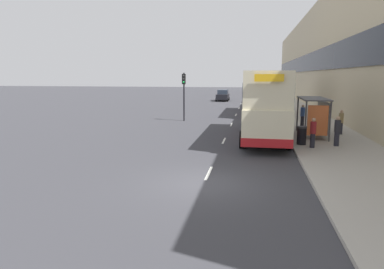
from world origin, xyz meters
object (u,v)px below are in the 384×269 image
object	(u,v)px
litter_bin	(302,135)
pedestrian_2	(341,122)
car_1	(257,90)
double_decker_bus_near	(265,103)
pedestrian_4	(337,131)
pedestrian_1	(313,133)
traffic_light_far_kerb	(184,88)
car_0	(223,95)
double_decker_bus_ahead	(262,92)
pedestrian_at_shelter	(324,121)
bus_shelter	(316,110)
pedestrian_3	(303,115)

from	to	relation	value
litter_bin	pedestrian_2	bearing A→B (deg)	53.21
car_1	pedestrian_2	size ratio (longest dim) A/B	2.78
double_decker_bus_near	pedestrian_4	bearing A→B (deg)	-31.79
pedestrian_1	traffic_light_far_kerb	distance (m)	14.52
pedestrian_2	double_decker_bus_near	bearing A→B (deg)	-161.21
car_0	pedestrian_1	bearing A→B (deg)	102.69
double_decker_bus_ahead	traffic_light_far_kerb	world-z (taller)	traffic_light_far_kerb
double_decker_bus_near	pedestrian_at_shelter	bearing A→B (deg)	21.86
car_1	litter_bin	size ratio (longest dim) A/B	4.35
double_decker_bus_near	double_decker_bus_ahead	world-z (taller)	same
car_1	pedestrian_at_shelter	world-z (taller)	pedestrian_at_shelter
double_decker_bus_near	car_1	size ratio (longest dim) A/B	2.36
bus_shelter	traffic_light_far_kerb	xyz separation A→B (m)	(-10.17, 7.19, 1.04)
bus_shelter	litter_bin	size ratio (longest dim) A/B	4.00
double_decker_bus_ahead	pedestrian_3	world-z (taller)	double_decker_bus_ahead
bus_shelter	double_decker_bus_near	distance (m)	3.36
pedestrian_3	traffic_light_far_kerb	distance (m)	10.48
litter_bin	pedestrian_3	bearing A→B (deg)	82.25
double_decker_bus_ahead	pedestrian_3	size ratio (longest dim) A/B	6.49
double_decker_bus_ahead	pedestrian_at_shelter	xyz separation A→B (m)	(3.89, -13.27, -1.26)
pedestrian_1	traffic_light_far_kerb	world-z (taller)	traffic_light_far_kerb
bus_shelter	double_decker_bus_near	bearing A→B (deg)	-171.07
pedestrian_2	traffic_light_far_kerb	size ratio (longest dim) A/B	0.38
car_1	pedestrian_2	bearing A→B (deg)	-84.77
pedestrian_2	traffic_light_far_kerb	bearing A→B (deg)	153.59
double_decker_bus_near	car_1	world-z (taller)	double_decker_bus_near
car_0	litter_bin	world-z (taller)	car_0
car_0	car_1	world-z (taller)	car_0
pedestrian_2	litter_bin	world-z (taller)	pedestrian_2
pedestrian_3	traffic_light_far_kerb	bearing A→B (deg)	164.98
pedestrian_at_shelter	pedestrian_3	bearing A→B (deg)	105.49
pedestrian_at_shelter	pedestrian_2	bearing A→B (deg)	6.69
double_decker_bus_near	litter_bin	bearing A→B (deg)	-48.43
pedestrian_1	pedestrian_3	xyz separation A→B (m)	(0.53, 8.20, 0.03)
pedestrian_2	pedestrian_4	distance (m)	4.36
bus_shelter	pedestrian_4	size ratio (longest dim) A/B	2.49
bus_shelter	pedestrian_1	bearing A→B (deg)	-101.53
car_0	pedestrian_at_shelter	size ratio (longest dim) A/B	2.55
pedestrian_1	traffic_light_far_kerb	bearing A→B (deg)	130.90
double_decker_bus_near	pedestrian_4	size ratio (longest dim) A/B	6.42
pedestrian_2	pedestrian_1	bearing A→B (deg)	-117.74
bus_shelter	pedestrian_1	distance (m)	3.87
pedestrian_3	pedestrian_4	size ratio (longest dim) A/B	1.01
litter_bin	pedestrian_1	bearing A→B (deg)	-60.43
car_0	pedestrian_3	bearing A→B (deg)	107.22
bus_shelter	pedestrian_at_shelter	size ratio (longest dim) A/B	2.41
double_decker_bus_ahead	pedestrian_3	xyz separation A→B (m)	(2.94, -9.85, -1.28)
bus_shelter	pedestrian_1	world-z (taller)	bus_shelter
double_decker_bus_ahead	car_0	bearing A→B (deg)	107.53
pedestrian_at_shelter	pedestrian_4	distance (m)	4.07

